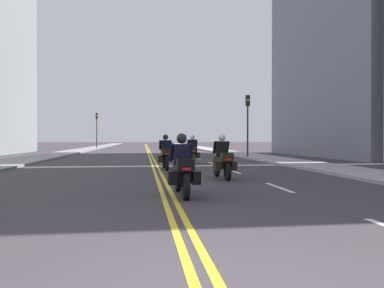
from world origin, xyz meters
name	(u,v)px	position (x,y,z in m)	size (l,w,h in m)	color
ground_plane	(148,150)	(0.00, 48.00, 0.00)	(264.00, 264.00, 0.00)	#393339
sidewalk_left	(82,150)	(-8.05, 48.00, 0.06)	(2.76, 144.00, 0.12)	gray
sidewalk_right	(212,150)	(8.05, 48.00, 0.06)	(2.76, 144.00, 0.12)	#9F949B
centreline_yellow_inner	(147,150)	(-0.12, 48.00, 0.00)	(0.12, 132.00, 0.01)	yellow
centreline_yellow_outer	(149,150)	(0.12, 48.00, 0.00)	(0.12, 132.00, 0.01)	yellow
lane_dashes_white	(193,157)	(3.34, 29.00, 0.00)	(0.14, 56.40, 0.01)	silver
building_right_1	(363,18)	(17.39, 28.59, 11.40)	(9.52, 18.85, 22.79)	slate
motorcycle_0	(182,170)	(0.35, 6.53, 0.64)	(0.77, 2.24, 1.56)	black
motorcycle_1	(223,161)	(2.19, 10.75, 0.65)	(0.78, 2.22, 1.61)	black
motorcycle_2	(166,155)	(0.42, 15.43, 0.66)	(0.77, 2.28, 1.63)	black
motorcycle_3	(193,152)	(2.14, 19.34, 0.67)	(0.78, 2.17, 1.66)	black
traffic_light_near	(248,115)	(7.07, 26.22, 3.22)	(0.28, 0.38, 4.65)	black
traffic_light_far	(97,124)	(-7.07, 55.45, 3.46)	(0.28, 0.38, 5.05)	black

